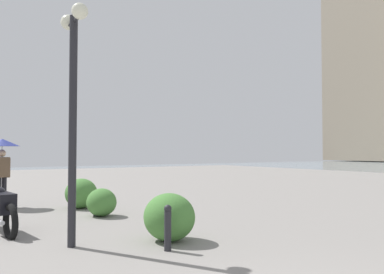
{
  "coord_description": "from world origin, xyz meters",
  "views": [
    {
      "loc": [
        -1.66,
        2.73,
        1.66
      ],
      "look_at": [
        8.45,
        -3.75,
        2.09
      ],
      "focal_mm": 37.27,
      "sensor_mm": 36.0,
      "label": 1
    }
  ],
  "objects_px": {
    "lamppost": "(73,88)",
    "bollard_near": "(168,227)",
    "motorcycle": "(0,208)",
    "pedestrian": "(2,153)",
    "bollard_mid": "(96,202)"
  },
  "relations": [
    {
      "from": "lamppost",
      "to": "bollard_near",
      "type": "xyz_separation_m",
      "value": [
        -1.13,
        -1.28,
        -2.37
      ]
    },
    {
      "from": "motorcycle",
      "to": "pedestrian",
      "type": "relative_size",
      "value": 1.07
    },
    {
      "from": "bollard_mid",
      "to": "motorcycle",
      "type": "bearing_deg",
      "value": 111.37
    },
    {
      "from": "bollard_near",
      "to": "bollard_mid",
      "type": "distance_m",
      "value": 4.09
    },
    {
      "from": "motorcycle",
      "to": "bollard_mid",
      "type": "bearing_deg",
      "value": -68.63
    },
    {
      "from": "motorcycle",
      "to": "pedestrian",
      "type": "bearing_deg",
      "value": -7.39
    },
    {
      "from": "bollard_near",
      "to": "bollard_mid",
      "type": "xyz_separation_m",
      "value": [
        4.09,
        -0.17,
        -0.05
      ]
    },
    {
      "from": "pedestrian",
      "to": "bollard_mid",
      "type": "xyz_separation_m",
      "value": [
        -3.14,
        -1.81,
        -1.25
      ]
    },
    {
      "from": "motorcycle",
      "to": "bollard_near",
      "type": "bearing_deg",
      "value": -145.81
    },
    {
      "from": "bollard_near",
      "to": "motorcycle",
      "type": "bearing_deg",
      "value": 34.19
    },
    {
      "from": "motorcycle",
      "to": "bollard_near",
      "type": "distance_m",
      "value": 3.84
    },
    {
      "from": "lamppost",
      "to": "motorcycle",
      "type": "xyz_separation_m",
      "value": [
        2.04,
        0.88,
        -2.26
      ]
    },
    {
      "from": "motorcycle",
      "to": "pedestrian",
      "type": "distance_m",
      "value": 4.23
    },
    {
      "from": "pedestrian",
      "to": "bollard_near",
      "type": "height_order",
      "value": "pedestrian"
    },
    {
      "from": "lamppost",
      "to": "bollard_near",
      "type": "distance_m",
      "value": 2.92
    }
  ]
}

